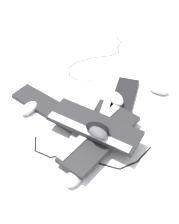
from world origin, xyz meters
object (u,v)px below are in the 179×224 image
keyboard_2 (52,106)px  mouse_0 (97,131)px  keyboard_4 (94,126)px  mouse_3 (116,99)px  keyboard_0 (91,131)px  mouse_4 (74,177)px  mouse_5 (159,90)px  mouse_2 (29,108)px  mouse_1 (97,129)px  keyboard_3 (100,138)px  keyboard_1 (117,105)px

keyboard_2 → mouse_0: (0.26, 0.23, 0.10)m
keyboard_4 → mouse_3: 0.24m
keyboard_2 → keyboard_0: bearing=48.6°
mouse_0 → mouse_4: 0.22m
keyboard_4 → mouse_5: 0.48m
keyboard_2 → keyboard_4: 0.30m
mouse_2 → mouse_3: (-0.04, 0.45, 0.03)m
mouse_1 → mouse_5: (-0.37, 0.34, -0.09)m
keyboard_3 → mouse_3: 0.27m
keyboard_0 → keyboard_2: same height
keyboard_1 → mouse_5: mouse_5 is taller
mouse_5 → keyboard_0: bearing=-114.6°
keyboard_4 → mouse_0: bearing=12.2°
mouse_1 → mouse_2: (-0.22, -0.35, -0.09)m
keyboard_4 → mouse_0: 0.07m
keyboard_0 → keyboard_1: bearing=142.8°
keyboard_3 → mouse_3: (-0.26, 0.09, 0.01)m
mouse_1 → mouse_4: size_ratio=1.00×
keyboard_0 → keyboard_4: 0.06m
keyboard_2 → mouse_2: bearing=-77.6°
keyboard_3 → mouse_2: (-0.22, -0.36, -0.02)m
keyboard_4 → mouse_2: bearing=-117.3°
keyboard_2 → mouse_3: bearing=92.6°
mouse_3 → mouse_2: bearing=-104.2°
keyboard_2 → mouse_3: (-0.01, 0.33, 0.04)m
keyboard_0 → keyboard_4: bearing=37.6°
keyboard_0 → mouse_5: bearing=128.7°
mouse_0 → mouse_5: (-0.38, 0.35, -0.09)m
keyboard_4 → mouse_2: (-0.17, -0.33, -0.05)m
keyboard_3 → mouse_3: size_ratio=3.96×
keyboard_1 → mouse_2: (0.03, -0.46, 0.01)m
keyboard_2 → mouse_2: 0.12m
mouse_2 → mouse_5: bearing=-47.2°
mouse_3 → mouse_5: bearing=94.3°
mouse_0 → mouse_2: bearing=-161.1°
mouse_0 → mouse_2: (-0.23, -0.34, -0.09)m
mouse_0 → keyboard_4: bearing=155.4°
keyboard_2 → mouse_5: bearing=101.9°
mouse_1 → mouse_5: size_ratio=1.00×
mouse_1 → mouse_2: mouse_1 is taller
keyboard_0 → mouse_0: size_ratio=4.22×
keyboard_0 → keyboard_4: keyboard_4 is taller
keyboard_3 → mouse_2: bearing=-121.6°
keyboard_3 → mouse_4: 0.22m
mouse_4 → mouse_2: bearing=57.0°
mouse_4 → mouse_1: bearing=-1.0°
keyboard_0 → keyboard_1: 0.23m
keyboard_2 → keyboard_3: (0.24, 0.24, 0.03)m
keyboard_0 → keyboard_3: 0.08m
keyboard_1 → keyboard_2: 0.34m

